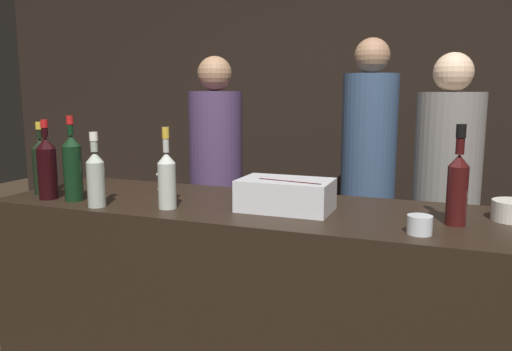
{
  "coord_description": "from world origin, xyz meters",
  "views": [
    {
      "loc": [
        0.74,
        -1.56,
        1.44
      ],
      "look_at": [
        0.0,
        0.37,
        1.1
      ],
      "focal_mm": 35.0,
      "sensor_mm": 36.0,
      "label": 1
    }
  ],
  "objects": [
    {
      "name": "person_in_hoodie",
      "position": [
        0.3,
        1.51,
        1.0
      ],
      "size": [
        0.33,
        0.33,
        1.77
      ],
      "rotation": [
        0.0,
        0.0,
        -0.53
      ],
      "color": "black",
      "rests_on": "ground_plane"
    },
    {
      "name": "red_wine_bottle_black_foil",
      "position": [
        0.79,
        0.3,
        1.12
      ],
      "size": [
        0.07,
        0.07,
        0.36
      ],
      "color": "#380F0F",
      "rests_on": "bar_counter"
    },
    {
      "name": "rose_wine_bottle",
      "position": [
        -0.3,
        0.16,
        1.11
      ],
      "size": [
        0.07,
        0.07,
        0.33
      ],
      "color": "#B2B7AD",
      "rests_on": "bar_counter"
    },
    {
      "name": "wine_glass",
      "position": [
        -0.53,
        0.51,
        1.08
      ],
      "size": [
        0.08,
        0.08,
        0.14
      ],
      "color": "silver",
      "rests_on": "bar_counter"
    },
    {
      "name": "champagne_bottle",
      "position": [
        -1.0,
        0.21,
        1.12
      ],
      "size": [
        0.08,
        0.08,
        0.33
      ],
      "color": "black",
      "rests_on": "bar_counter"
    },
    {
      "name": "bar_counter",
      "position": [
        0.0,
        0.34,
        0.49
      ],
      "size": [
        2.22,
        0.67,
        0.98
      ],
      "color": "black",
      "rests_on": "ground_plane"
    },
    {
      "name": "red_wine_bottle_burgundy",
      "position": [
        -0.76,
        0.14,
        1.13
      ],
      "size": [
        0.08,
        0.08,
        0.37
      ],
      "color": "black",
      "rests_on": "bar_counter"
    },
    {
      "name": "wall_back_chalkboard",
      "position": [
        0.0,
        2.28,
        1.4
      ],
      "size": [
        6.4,
        0.06,
        2.8
      ],
      "color": "black",
      "rests_on": "ground_plane"
    },
    {
      "name": "person_blond_tee",
      "position": [
        0.75,
        1.36,
        0.92
      ],
      "size": [
        0.36,
        0.36,
        1.66
      ],
      "rotation": [
        0.0,
        0.0,
        1.95
      ],
      "color": "black",
      "rests_on": "ground_plane"
    },
    {
      "name": "person_grey_polo",
      "position": [
        -0.6,
        1.22,
        0.93
      ],
      "size": [
        0.33,
        0.33,
        1.66
      ],
      "rotation": [
        0.0,
        0.0,
        1.02
      ],
      "color": "black",
      "rests_on": "ground_plane"
    },
    {
      "name": "white_wine_bottle",
      "position": [
        -0.59,
        0.08,
        1.11
      ],
      "size": [
        0.07,
        0.07,
        0.31
      ],
      "color": "#9EA899",
      "rests_on": "bar_counter"
    },
    {
      "name": "ice_bin_with_bottles",
      "position": [
        0.16,
        0.29,
        1.05
      ],
      "size": [
        0.36,
        0.22,
        0.13
      ],
      "color": "silver",
      "rests_on": "bar_counter"
    },
    {
      "name": "candle_votive",
      "position": [
        0.67,
        0.13,
        1.01
      ],
      "size": [
        0.08,
        0.08,
        0.06
      ],
      "color": "silver",
      "rests_on": "bar_counter"
    },
    {
      "name": "red_wine_bottle_tall",
      "position": [
        -0.89,
        0.13,
        1.12
      ],
      "size": [
        0.08,
        0.08,
        0.35
      ],
      "color": "black",
      "rests_on": "bar_counter"
    }
  ]
}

